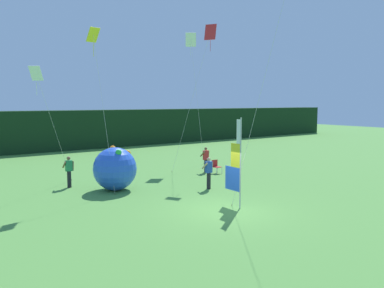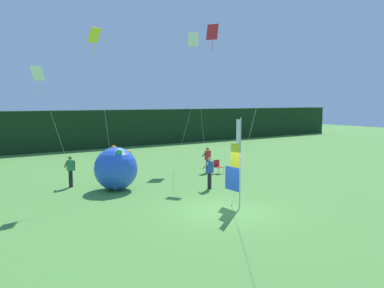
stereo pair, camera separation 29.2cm
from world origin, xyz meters
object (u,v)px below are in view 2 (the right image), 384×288
Objects in this scene: inflatable_balloon at (116,169)px; kite_yellow_diamond_1 at (96,45)px; banner_flag at (236,165)px; folding_chair at (218,166)px; person_mid_field at (70,171)px; kite_red_diamond_0 at (211,38)px; kite_white_diamond_2 at (40,81)px; person_near_banner at (208,159)px; kite_white_diamond_3 at (194,45)px; person_far_left at (210,172)px.

inflatable_balloon is 0.28× the size of kite_yellow_diamond_1.
banner_flag reaches higher than folding_chair.
kite_red_diamond_0 is (9.07, -0.95, 7.90)m from person_mid_field.
banner_flag is 1.71× the size of inflatable_balloon.
folding_chair is 0.09× the size of kite_red_diamond_0.
kite_white_diamond_2 is (-10.69, 0.24, -3.04)m from kite_red_diamond_0.
person_near_banner is at bearing 92.92° from kite_red_diamond_0.
kite_red_diamond_0 is 4.63m from kite_white_diamond_3.
person_mid_field is at bearing 171.42° from folding_chair.
kite_white_diamond_3 is (9.75, 4.97, 1.38)m from kite_yellow_diamond_1.
banner_flag is at bearing -50.38° from kite_white_diamond_2.
kite_red_diamond_0 is at bearing 122.86° from folding_chair.
folding_chair is (4.60, 7.01, -1.43)m from banner_flag.
kite_red_diamond_0 is at bearing -87.08° from person_near_banner.
kite_white_diamond_3 is at bearing 67.05° from person_near_banner.
kite_red_diamond_0 reaches higher than kite_yellow_diamond_1.
kite_white_diamond_2 is at bearing 160.98° from kite_yellow_diamond_1.
person_near_banner is 0.98× the size of person_mid_field.
kite_white_diamond_2 is 0.65× the size of kite_white_diamond_3.
banner_flag is 11.03m from kite_red_diamond_0.
person_mid_field is 9.48m from folding_chair.
kite_white_diamond_2 reaches higher than person_mid_field.
kite_red_diamond_0 is at bearing -1.29° from kite_white_diamond_2.
kite_yellow_diamond_1 is (-3.75, 6.80, 5.74)m from banner_flag.
kite_white_diamond_3 reaches higher than inflatable_balloon.
kite_white_diamond_3 is (10.77, 3.35, 8.14)m from person_mid_field.
person_near_banner is 0.17× the size of kite_red_diamond_0.
person_mid_field is at bearing 23.78° from kite_white_diamond_2.
kite_white_diamond_2 is (-7.69, 4.10, 4.86)m from person_far_left.
kite_yellow_diamond_1 reaches higher than person_mid_field.
banner_flag is 3.98m from person_far_left.
person_far_left is at bearing -32.05° from inflatable_balloon.
kite_white_diamond_2 reaches higher than inflatable_balloon.
kite_white_diamond_3 is (1.40, 4.76, 8.55)m from folding_chair.
folding_chair is at bearing -57.14° from kite_red_diamond_0.
kite_red_diamond_0 is (0.01, -0.25, 7.92)m from person_near_banner.
kite_yellow_diamond_1 is at bearing 146.67° from inflatable_balloon.
kite_white_diamond_3 is (4.70, 8.16, 8.14)m from person_far_left.
inflatable_balloon is 0.24× the size of kite_white_diamond_3.
folding_chair is at bearing 5.37° from inflatable_balloon.
person_mid_field is 7.75m from person_far_left.
kite_red_diamond_0 is 1.14× the size of kite_yellow_diamond_1.
person_far_left is at bearing -38.39° from person_mid_field.
banner_flag is 0.47× the size of kite_yellow_diamond_1.
inflatable_balloon is (-7.27, -1.42, 0.26)m from person_near_banner.
folding_chair is (3.30, 3.40, -0.41)m from person_far_left.
banner_flag is at bearing -123.28° from folding_chair.
folding_chair is 12.21m from kite_white_diamond_2.
banner_flag is at bearing -119.06° from person_near_banner.
kite_white_diamond_3 is at bearing 60.04° from person_far_left.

